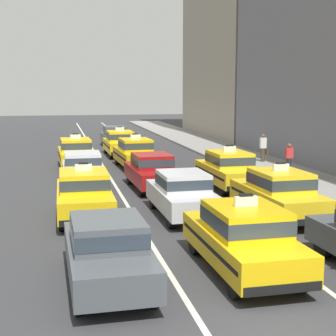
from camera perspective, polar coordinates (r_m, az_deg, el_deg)
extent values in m
plane|color=#353538|center=(10.27, 13.70, -17.06)|extent=(160.00, 160.00, 0.00)
cube|color=silver|center=(28.73, -6.89, -0.18)|extent=(0.14, 80.00, 0.01)
cube|color=silver|center=(29.19, -0.63, 0.03)|extent=(0.14, 80.00, 0.01)
cube|color=gray|center=(26.26, 13.67, -1.05)|extent=(4.00, 90.00, 0.15)
cylinder|color=black|center=(13.34, -10.46, -9.33)|extent=(0.25, 0.64, 0.64)
cylinder|color=black|center=(13.48, -4.25, -9.02)|extent=(0.25, 0.64, 0.64)
cylinder|color=black|center=(10.68, -9.67, -13.99)|extent=(0.25, 0.64, 0.64)
cylinder|color=black|center=(10.85, -1.82, -13.50)|extent=(0.25, 0.64, 0.64)
cube|color=#4C5156|center=(11.95, -6.65, -9.74)|extent=(1.84, 4.33, 0.66)
cube|color=#4C5156|center=(11.67, -6.65, -6.96)|extent=(1.60, 1.93, 0.60)
cube|color=#2D3842|center=(11.67, -6.65, -6.96)|extent=(1.62, 1.95, 0.33)
cylinder|color=black|center=(19.62, -11.54, -3.52)|extent=(0.25, 0.64, 0.64)
cylinder|color=black|center=(19.67, -7.23, -3.38)|extent=(0.25, 0.64, 0.64)
cylinder|color=black|center=(16.64, -11.49, -5.73)|extent=(0.25, 0.64, 0.64)
cylinder|color=black|center=(16.70, -6.40, -5.55)|extent=(0.25, 0.64, 0.64)
cube|color=yellow|center=(18.06, -9.20, -3.38)|extent=(1.84, 4.51, 0.70)
cube|color=black|center=(18.05, -9.21, -3.22)|extent=(1.85, 4.15, 0.10)
cube|color=yellow|center=(17.79, -9.23, -1.37)|extent=(1.62, 2.11, 0.64)
cube|color=#2D3842|center=(17.79, -9.23, -1.37)|extent=(1.64, 2.13, 0.35)
cube|color=white|center=(17.72, -9.27, 0.03)|extent=(0.56, 0.12, 0.24)
cube|color=black|center=(17.69, -9.28, 0.52)|extent=(0.32, 0.11, 0.06)
cube|color=black|center=(20.28, -9.47, -2.78)|extent=(1.71, 0.15, 0.20)
cube|color=black|center=(15.97, -8.82, -5.89)|extent=(1.71, 0.15, 0.20)
cylinder|color=black|center=(25.22, -11.08, -0.80)|extent=(0.25, 0.64, 0.64)
cylinder|color=black|center=(25.26, -7.81, -0.70)|extent=(0.25, 0.64, 0.64)
cylinder|color=black|center=(22.42, -11.02, -1.98)|extent=(0.25, 0.64, 0.64)
cylinder|color=black|center=(22.47, -7.34, -1.86)|extent=(0.25, 0.64, 0.64)
cube|color=silver|center=(23.78, -9.34, -0.52)|extent=(1.81, 4.32, 0.66)
cube|color=silver|center=(23.58, -9.37, 0.96)|extent=(1.58, 1.92, 0.60)
cube|color=#2D3842|center=(23.58, -9.37, 0.96)|extent=(1.60, 1.94, 0.33)
cylinder|color=black|center=(31.05, -11.63, 0.96)|extent=(0.26, 0.65, 0.64)
cylinder|color=black|center=(31.14, -8.92, 1.05)|extent=(0.26, 0.65, 0.64)
cylinder|color=black|center=(28.02, -11.37, 0.14)|extent=(0.26, 0.65, 0.64)
cylinder|color=black|center=(28.12, -8.36, 0.25)|extent=(0.26, 0.65, 0.64)
cube|color=yellow|center=(29.53, -10.10, 1.29)|extent=(1.94, 4.55, 0.70)
cube|color=black|center=(29.52, -10.10, 1.39)|extent=(1.95, 4.19, 0.10)
cube|color=yellow|center=(29.30, -10.11, 2.56)|extent=(1.66, 2.15, 0.64)
cube|color=#2D3842|center=(29.30, -10.11, 2.56)|extent=(1.68, 2.17, 0.35)
cube|color=white|center=(29.26, -10.13, 3.41)|extent=(0.56, 0.14, 0.24)
cube|color=black|center=(29.24, -10.14, 3.71)|extent=(0.32, 0.12, 0.06)
cube|color=black|center=(31.75, -10.36, 1.34)|extent=(1.71, 0.19, 0.20)
cube|color=black|center=(27.38, -9.77, 0.20)|extent=(1.71, 0.19, 0.20)
cylinder|color=black|center=(14.12, 3.04, -8.18)|extent=(0.25, 0.64, 0.64)
cylinder|color=black|center=(14.58, 8.67, -7.72)|extent=(0.25, 0.64, 0.64)
cylinder|color=black|center=(11.37, 7.46, -12.50)|extent=(0.25, 0.64, 0.64)
cylinder|color=black|center=(11.95, 14.24, -11.64)|extent=(0.25, 0.64, 0.64)
cube|color=yellow|center=(12.86, 8.18, -8.33)|extent=(1.88, 4.53, 0.70)
cube|color=black|center=(12.84, 8.18, -8.12)|extent=(1.90, 4.17, 0.10)
cube|color=yellow|center=(12.54, 8.50, -5.60)|extent=(1.64, 2.13, 0.64)
cube|color=#2D3842|center=(12.54, 8.50, -5.60)|extent=(1.66, 2.15, 0.35)
cube|color=white|center=(12.44, 8.54, -3.64)|extent=(0.56, 0.13, 0.24)
cube|color=black|center=(12.41, 8.56, -2.96)|extent=(0.32, 0.12, 0.06)
cube|color=black|center=(14.92, 5.05, -6.87)|extent=(1.71, 0.17, 0.20)
cube|color=black|center=(11.03, 12.43, -12.77)|extent=(1.71, 0.17, 0.20)
cylinder|color=black|center=(19.33, -1.56, -3.53)|extent=(0.25, 0.64, 0.64)
cylinder|color=black|center=(19.66, 2.57, -3.32)|extent=(0.25, 0.64, 0.64)
cylinder|color=black|center=(16.63, 0.37, -5.55)|extent=(0.25, 0.64, 0.64)
cylinder|color=black|center=(17.01, 5.13, -5.26)|extent=(0.25, 0.64, 0.64)
cube|color=silver|center=(18.07, 1.57, -3.33)|extent=(1.81, 4.32, 0.66)
cube|color=silver|center=(17.85, 1.66, -1.41)|extent=(1.58, 1.92, 0.60)
cube|color=#2D3842|center=(17.85, 1.66, -1.41)|extent=(1.60, 1.94, 0.33)
cylinder|color=black|center=(24.25, -4.19, -1.03)|extent=(0.26, 0.65, 0.64)
cylinder|color=black|center=(24.54, -0.87, -0.90)|extent=(0.26, 0.65, 0.64)
cylinder|color=black|center=(21.51, -2.88, -2.28)|extent=(0.26, 0.65, 0.64)
cylinder|color=black|center=(21.83, 0.84, -2.10)|extent=(0.26, 0.65, 0.64)
cube|color=maroon|center=(22.96, -1.81, -0.73)|extent=(1.91, 4.36, 0.66)
cube|color=maroon|center=(22.77, -1.76, 0.79)|extent=(1.62, 1.95, 0.60)
cube|color=#2D3842|center=(22.77, -1.76, 0.79)|extent=(1.64, 1.97, 0.33)
cylinder|color=black|center=(30.49, -5.55, 0.96)|extent=(0.27, 0.65, 0.64)
cylinder|color=black|center=(30.76, -2.84, 1.06)|extent=(0.27, 0.65, 0.64)
cylinder|color=black|center=(27.51, -4.51, 0.13)|extent=(0.27, 0.65, 0.64)
cylinder|color=black|center=(27.81, -1.51, 0.24)|extent=(0.27, 0.65, 0.64)
cube|color=yellow|center=(29.08, -3.63, 1.30)|extent=(2.01, 4.58, 0.70)
cube|color=black|center=(29.08, -3.63, 1.40)|extent=(2.02, 4.22, 0.10)
cube|color=yellow|center=(28.86, -3.59, 2.58)|extent=(1.70, 2.17, 0.64)
cube|color=#2D3842|center=(28.86, -3.59, 2.58)|extent=(1.72, 2.20, 0.35)
cube|color=white|center=(28.81, -3.59, 3.45)|extent=(0.57, 0.15, 0.24)
cube|color=black|center=(28.80, -3.60, 3.75)|extent=(0.32, 0.13, 0.06)
cube|color=black|center=(31.27, -4.42, 1.35)|extent=(1.71, 0.22, 0.20)
cube|color=black|center=(26.98, -2.71, 0.19)|extent=(1.71, 0.22, 0.20)
cylinder|color=black|center=(36.02, -6.81, 2.13)|extent=(0.25, 0.64, 0.64)
cylinder|color=black|center=(36.21, -4.49, 2.20)|extent=(0.25, 0.64, 0.64)
cylinder|color=black|center=(33.00, -6.23, 1.54)|extent=(0.25, 0.64, 0.64)
cylinder|color=black|center=(33.21, -3.70, 1.62)|extent=(0.25, 0.64, 0.64)
cube|color=yellow|center=(34.56, -5.33, 2.46)|extent=(1.87, 4.53, 0.70)
cube|color=black|center=(34.55, -5.33, 2.54)|extent=(1.88, 4.17, 0.10)
cube|color=yellow|center=(34.34, -5.31, 3.54)|extent=(1.63, 2.12, 0.64)
cube|color=#2D3842|center=(34.34, -5.31, 3.54)|extent=(1.65, 2.14, 0.35)
cube|color=white|center=(34.31, -5.32, 4.28)|extent=(0.56, 0.13, 0.24)
cube|color=black|center=(34.30, -5.32, 4.53)|extent=(0.32, 0.11, 0.06)
cube|color=black|center=(36.76, -5.79, 2.44)|extent=(1.71, 0.17, 0.20)
cube|color=black|center=(32.41, -4.79, 1.61)|extent=(1.71, 0.17, 0.20)
cylinder|color=black|center=(41.18, -7.12, 2.95)|extent=(0.25, 0.64, 0.64)
cylinder|color=black|center=(41.35, -5.12, 3.00)|extent=(0.25, 0.64, 0.64)
cylinder|color=black|center=(38.37, -6.69, 2.53)|extent=(0.25, 0.64, 0.64)
cylinder|color=black|center=(38.55, -4.56, 2.60)|extent=(0.25, 0.64, 0.64)
cube|color=#4C5156|center=(39.82, -5.89, 3.25)|extent=(1.81, 4.32, 0.66)
cube|color=#4C5156|center=(39.67, -5.88, 4.14)|extent=(1.58, 1.92, 0.60)
cube|color=#2D3842|center=(39.67, -5.88, 4.14)|extent=(1.60, 1.94, 0.33)
cylinder|color=black|center=(14.41, 16.69, -8.19)|extent=(0.26, 0.65, 0.64)
cylinder|color=black|center=(19.41, 8.00, -3.56)|extent=(0.26, 0.65, 0.64)
cylinder|color=black|center=(20.01, 11.93, -3.30)|extent=(0.26, 0.65, 0.64)
cylinder|color=black|center=(16.69, 11.95, -5.69)|extent=(0.26, 0.65, 0.64)
cylinder|color=black|center=(17.38, 16.35, -5.29)|extent=(0.26, 0.65, 0.64)
cube|color=yellow|center=(18.27, 11.97, -3.32)|extent=(1.95, 4.56, 0.70)
cube|color=black|center=(18.26, 11.98, -3.16)|extent=(1.96, 4.20, 0.10)
cube|color=yellow|center=(18.01, 12.25, -1.33)|extent=(1.67, 2.15, 0.64)
cube|color=#2D3842|center=(18.01, 12.25, -1.33)|extent=(1.69, 2.17, 0.35)
cube|color=white|center=(17.94, 12.30, 0.06)|extent=(0.56, 0.14, 0.24)
cube|color=black|center=(17.92, 12.31, 0.53)|extent=(0.32, 0.12, 0.06)
cube|color=black|center=(20.29, 9.22, -2.77)|extent=(1.71, 0.20, 0.20)
cube|color=black|center=(16.43, 15.33, -5.69)|extent=(1.71, 0.20, 0.20)
cylinder|color=black|center=(24.62, 3.78, -0.88)|extent=(0.25, 0.64, 0.64)
cylinder|color=black|center=(25.09, 7.01, -0.75)|extent=(0.25, 0.64, 0.64)
cylinder|color=black|center=(21.76, 6.12, -2.19)|extent=(0.25, 0.64, 0.64)
cylinder|color=black|center=(22.28, 9.71, -2.01)|extent=(0.25, 0.64, 0.64)
cube|color=yellow|center=(23.36, 6.61, -0.57)|extent=(1.87, 4.53, 0.70)
cube|color=black|center=(23.35, 6.61, -0.45)|extent=(1.89, 4.17, 0.10)
cube|color=yellow|center=(23.12, 6.77, 1.01)|extent=(1.63, 2.13, 0.64)
cube|color=#2D3842|center=(23.12, 6.77, 1.01)|extent=(1.65, 2.15, 0.35)
cube|color=white|center=(23.07, 6.79, 2.09)|extent=(0.56, 0.13, 0.24)
cube|color=black|center=(23.05, 6.79, 2.46)|extent=(0.32, 0.12, 0.06)
cube|color=black|center=(25.47, 4.93, -0.35)|extent=(1.71, 0.17, 0.20)
cube|color=black|center=(21.37, 8.59, -2.16)|extent=(1.71, 0.17, 0.20)
cylinder|color=#473828|center=(31.12, 10.37, 1.43)|extent=(0.24, 0.24, 0.79)
cube|color=silver|center=(31.04, 10.41, 2.73)|extent=(0.36, 0.22, 0.62)
sphere|color=brown|center=(31.00, 10.43, 3.49)|extent=(0.20, 0.20, 0.20)
cube|color=brown|center=(31.19, 10.79, 1.81)|extent=(0.10, 0.20, 0.28)
cylinder|color=#23232D|center=(26.67, 13.12, 0.18)|extent=(0.24, 0.24, 0.83)
cube|color=red|center=(26.58, 13.17, 1.63)|extent=(0.36, 0.22, 0.53)
sphere|color=brown|center=(26.54, 13.20, 2.43)|extent=(0.20, 0.20, 0.20)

